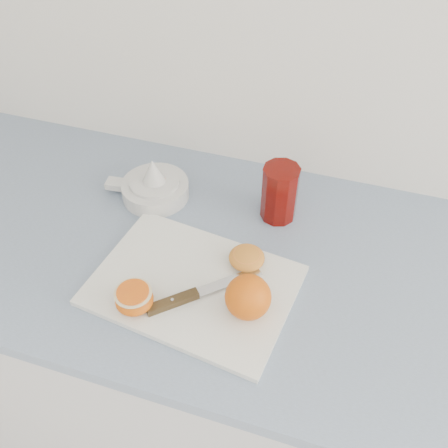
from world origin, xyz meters
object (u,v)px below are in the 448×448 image
(counter, at_px, (215,362))
(red_tumbler, at_px, (279,195))
(half_orange, at_px, (134,299))
(citrus_juicer, at_px, (154,186))
(cutting_board, at_px, (193,285))

(counter, relative_size, red_tumbler, 20.07)
(half_orange, distance_m, red_tumbler, 0.37)
(citrus_juicer, bearing_deg, counter, -33.48)
(counter, xyz_separation_m, citrus_juicer, (-0.17, 0.11, 0.47))
(citrus_juicer, bearing_deg, half_orange, -73.00)
(cutting_board, bearing_deg, red_tumbler, 66.40)
(counter, xyz_separation_m, half_orange, (-0.08, -0.18, 0.48))
(half_orange, relative_size, citrus_juicer, 0.36)
(red_tumbler, bearing_deg, citrus_juicer, -175.29)
(counter, height_order, citrus_juicer, citrus_juicer)
(cutting_board, relative_size, half_orange, 5.37)
(counter, bearing_deg, citrus_juicer, 146.52)
(cutting_board, relative_size, red_tumbler, 2.90)
(counter, xyz_separation_m, red_tumbler, (0.10, 0.14, 0.50))
(citrus_juicer, bearing_deg, cutting_board, -51.81)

